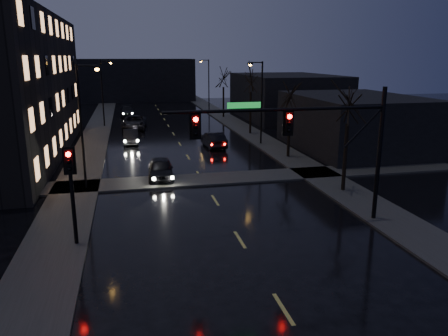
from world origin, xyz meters
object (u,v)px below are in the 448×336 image
oncoming_car_b (131,137)px  lead_car (214,140)px  oncoming_car_d (128,111)px  oncoming_car_a (160,169)px  oncoming_car_c (134,122)px

oncoming_car_b → lead_car: size_ratio=0.92×
oncoming_car_b → oncoming_car_d: bearing=91.3°
oncoming_car_a → oncoming_car_d: bearing=96.6°
oncoming_car_c → oncoming_car_d: oncoming_car_c is taller
oncoming_car_b → oncoming_car_d: size_ratio=0.81×
oncoming_car_a → oncoming_car_c: bearing=96.5°
lead_car → oncoming_car_c: bearing=-64.8°
oncoming_car_c → lead_car: 14.75m
oncoming_car_a → oncoming_car_b: oncoming_car_a is taller
oncoming_car_b → oncoming_car_a: bearing=-81.5°
oncoming_car_d → oncoming_car_c: bearing=-89.5°
oncoming_car_b → lead_car: lead_car is taller
oncoming_car_c → oncoming_car_d: (-0.73, 12.01, -0.07)m
oncoming_car_a → lead_car: 11.65m
oncoming_car_d → lead_car: 26.12m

